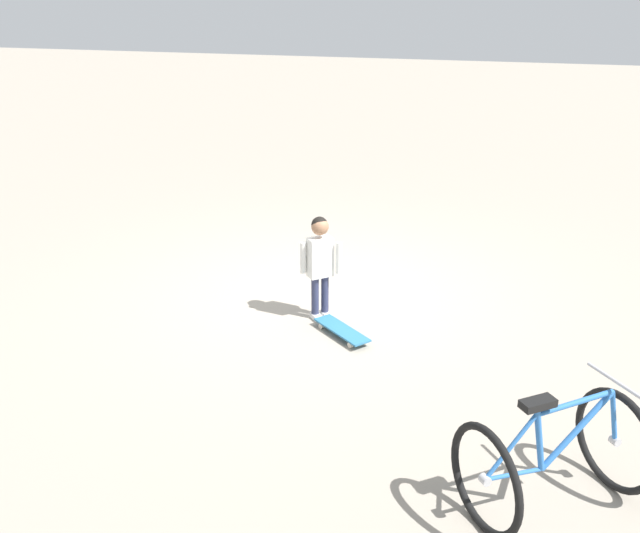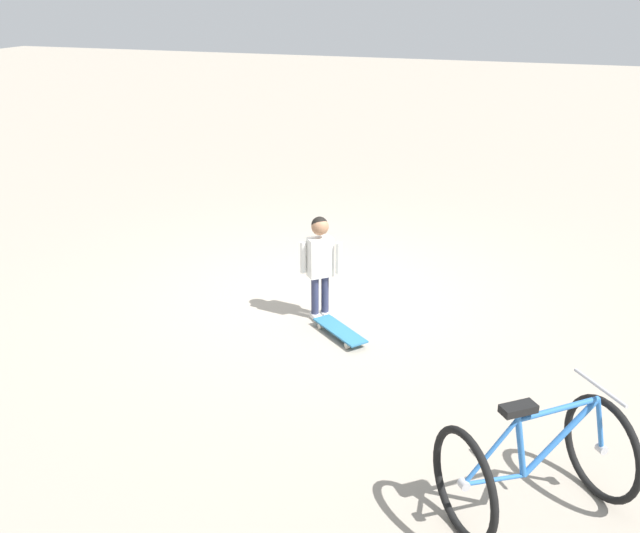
% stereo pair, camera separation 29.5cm
% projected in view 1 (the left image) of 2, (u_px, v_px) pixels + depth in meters
% --- Properties ---
extents(ground_plane, '(50.00, 50.00, 0.00)m').
position_uv_depth(ground_plane, '(329.00, 293.00, 7.72)').
color(ground_plane, '#9E9384').
extents(child_person, '(0.40, 0.27, 1.06)m').
position_uv_depth(child_person, '(320.00, 256.00, 6.93)').
color(child_person, '#2D3351').
rests_on(child_person, ground).
extents(skateboard, '(0.64, 0.58, 0.07)m').
position_uv_depth(skateboard, '(342.00, 330.00, 6.77)').
color(skateboard, teal).
rests_on(skateboard, ground).
extents(bicycle_near, '(1.28, 1.22, 0.85)m').
position_uv_depth(bicycle_near, '(553.00, 456.00, 4.46)').
color(bicycle_near, black).
rests_on(bicycle_near, ground).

